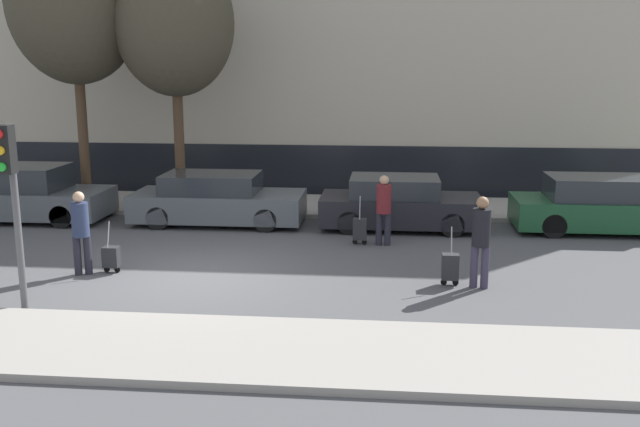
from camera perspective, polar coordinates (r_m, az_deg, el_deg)
name	(u,v)px	position (r m, az deg, el deg)	size (l,w,h in m)	color
ground_plane	(196,276)	(14.60, -9.87, -4.94)	(80.00, 80.00, 0.00)	#4C4C4F
sidewalk_near	(130,345)	(11.22, -14.99, -10.16)	(28.00, 2.50, 0.12)	gray
sidewalk_far	(259,205)	(21.21, -4.91, 0.70)	(28.00, 3.00, 0.12)	gray
building_facade	(276,27)	(24.49, -3.52, 14.70)	(28.00, 3.10, 10.74)	#B7AD99
parked_car_0	(24,195)	(20.88, -22.60, 1.39)	(4.43, 1.90, 1.49)	#4C5156
parked_car_1	(217,200)	(19.01, -8.25, 1.07)	(4.49, 1.81, 1.35)	#4C5156
parked_car_2	(399,204)	(18.41, 6.33, 0.75)	(4.09, 1.81, 1.34)	black
parked_car_3	(603,206)	(19.29, 21.67, 0.55)	(4.49, 1.78, 1.41)	#194728
pedestrian_left	(81,228)	(15.02, -18.60, -1.09)	(0.34, 0.34, 1.71)	#23232D
trolley_left	(111,257)	(15.14, -16.36, -3.35)	(0.34, 0.29, 1.08)	#262628
pedestrian_center	(384,206)	(16.60, 5.12, 0.60)	(0.35, 0.34, 1.66)	#23232D
trolley_center	(360,229)	(16.76, 3.20, -1.26)	(0.34, 0.29, 1.16)	#262628
pedestrian_right	(481,236)	(13.71, 12.75, -1.80)	(0.35, 0.34, 1.77)	#383347
trolley_right	(450,267)	(13.93, 10.37, -4.22)	(0.34, 0.29, 1.16)	#262628
traffic_light	(10,180)	(12.85, -23.58, 2.50)	(0.28, 0.47, 3.22)	#515154
bare_tree_near_crossing	(174,23)	(20.53, -11.57, 14.68)	(3.28, 3.28, 7.15)	#4C3826
bare_tree_down_street	(74,4)	(21.44, -19.08, 15.58)	(3.62, 3.62, 7.89)	#4C3826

